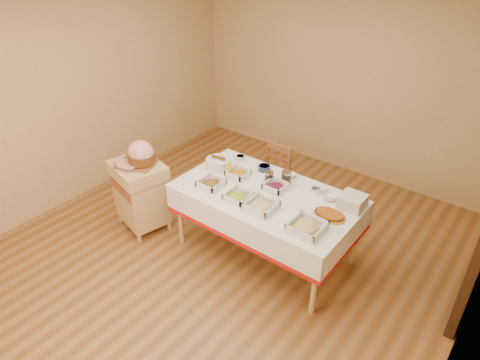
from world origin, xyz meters
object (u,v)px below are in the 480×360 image
(dining_table, at_px, (266,206))
(plate_stack, at_px, (352,201))
(preserve_jar_right, at_px, (286,178))
(brass_platter, at_px, (330,215))
(bread_basket, at_px, (218,163))
(dining_chair, at_px, (272,179))
(ham_on_board, at_px, (140,155))
(preserve_jar_left, at_px, (269,178))
(mustard_bottle, at_px, (229,168))
(butcher_cart, at_px, (141,192))

(dining_table, xyz_separation_m, plate_stack, (0.77, 0.30, 0.22))
(preserve_jar_right, bearing_deg, brass_platter, -21.19)
(dining_table, height_order, preserve_jar_right, preserve_jar_right)
(bread_basket, xyz_separation_m, plate_stack, (1.49, 0.19, 0.01))
(plate_stack, bearing_deg, dining_chair, 160.55)
(ham_on_board, relative_size, bread_basket, 1.52)
(ham_on_board, xyz_separation_m, preserve_jar_right, (1.40, 0.71, -0.11))
(brass_platter, bearing_deg, dining_table, -177.45)
(ham_on_board, bearing_deg, preserve_jar_left, 26.48)
(ham_on_board, bearing_deg, dining_table, 17.86)
(ham_on_board, xyz_separation_m, mustard_bottle, (0.81, 0.50, -0.10))
(dining_table, distance_m, butcher_cart, 1.47)
(ham_on_board, xyz_separation_m, brass_platter, (2.02, 0.46, -0.16))
(dining_table, bearing_deg, preserve_jar_left, 118.45)
(preserve_jar_left, relative_size, brass_platter, 0.39)
(butcher_cart, xyz_separation_m, preserve_jar_left, (1.28, 0.65, 0.35))
(ham_on_board, distance_m, brass_platter, 2.08)
(preserve_jar_left, bearing_deg, bread_basket, -172.75)
(butcher_cart, height_order, bread_basket, bread_basket)
(preserve_jar_left, height_order, plate_stack, plate_stack)
(butcher_cart, bearing_deg, dining_chair, 50.26)
(dining_chair, distance_m, bread_basket, 0.78)
(butcher_cart, distance_m, mustard_bottle, 1.07)
(preserve_jar_left, bearing_deg, mustard_bottle, -164.78)
(dining_chair, distance_m, mustard_bottle, 0.77)
(preserve_jar_right, relative_size, bread_basket, 0.50)
(plate_stack, distance_m, brass_platter, 0.29)
(butcher_cart, bearing_deg, dining_table, 18.59)
(ham_on_board, height_order, mustard_bottle, ham_on_board)
(preserve_jar_right, bearing_deg, ham_on_board, -153.20)
(ham_on_board, bearing_deg, bread_basket, 40.74)
(preserve_jar_left, height_order, mustard_bottle, mustard_bottle)
(dining_chair, height_order, plate_stack, plate_stack)
(preserve_jar_left, bearing_deg, dining_table, -61.55)
(butcher_cart, xyz_separation_m, brass_platter, (2.06, 0.50, 0.31))
(mustard_bottle, xyz_separation_m, brass_platter, (1.21, -0.04, -0.06))
(dining_chair, height_order, brass_platter, dining_chair)
(ham_on_board, relative_size, mustard_bottle, 2.51)
(dining_chair, distance_m, preserve_jar_right, 0.75)
(ham_on_board, xyz_separation_m, preserve_jar_left, (1.24, 0.62, -0.12))
(dining_table, bearing_deg, brass_platter, 2.55)
(ham_on_board, bearing_deg, dining_chair, 50.70)
(ham_on_board, height_order, preserve_jar_right, ham_on_board)
(preserve_jar_left, distance_m, plate_stack, 0.88)
(bread_basket, relative_size, brass_platter, 0.91)
(dining_chair, relative_size, preserve_jar_left, 7.18)
(dining_table, distance_m, ham_on_board, 1.45)
(preserve_jar_left, bearing_deg, ham_on_board, -153.52)
(butcher_cart, distance_m, bread_basket, 0.95)
(plate_stack, relative_size, brass_platter, 0.76)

